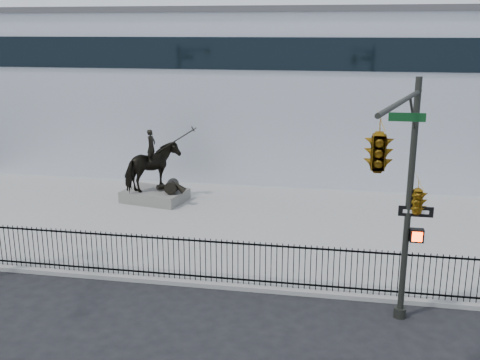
# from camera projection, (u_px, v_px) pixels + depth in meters

# --- Properties ---
(ground) EXTENTS (120.00, 120.00, 0.00)m
(ground) POSITION_uv_depth(u_px,v_px,m) (169.00, 300.00, 17.55)
(ground) COLOR black
(ground) RESTS_ON ground
(plaza) EXTENTS (30.00, 12.00, 0.15)m
(plaza) POSITION_uv_depth(u_px,v_px,m) (218.00, 224.00, 24.17)
(plaza) COLOR gray
(plaza) RESTS_ON ground
(building) EXTENTS (44.00, 14.00, 9.00)m
(building) POSITION_uv_depth(u_px,v_px,m) (262.00, 89.00, 35.36)
(building) COLOR white
(building) RESTS_ON ground
(picket_fence) EXTENTS (22.10, 0.10, 1.50)m
(picket_fence) POSITION_uv_depth(u_px,v_px,m) (180.00, 258.00, 18.50)
(picket_fence) COLOR black
(picket_fence) RESTS_ON plaza
(statue_plinth) EXTENTS (3.19, 2.50, 0.54)m
(statue_plinth) POSITION_uv_depth(u_px,v_px,m) (155.00, 196.00, 27.06)
(statue_plinth) COLOR #615D58
(statue_plinth) RESTS_ON plaza
(equestrian_statue) EXTENTS (3.60, 2.60, 3.10)m
(equestrian_statue) POSITION_uv_depth(u_px,v_px,m) (155.00, 168.00, 26.68)
(equestrian_statue) COLOR black
(equestrian_statue) RESTS_ON statue_plinth
(traffic_signal_right) EXTENTS (2.17, 6.86, 7.00)m
(traffic_signal_right) POSITION_uv_depth(u_px,v_px,m) (400.00, 176.00, 13.26)
(traffic_signal_right) COLOR #272924
(traffic_signal_right) RESTS_ON ground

